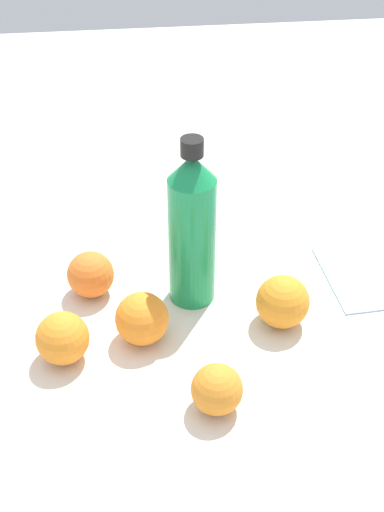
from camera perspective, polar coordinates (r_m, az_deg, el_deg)
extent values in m
plane|color=silver|center=(1.16, -2.47, -2.13)|extent=(2.40, 2.40, 0.00)
cylinder|color=#198C4C|center=(1.07, 0.00, 1.22)|extent=(0.07, 0.07, 0.22)
cone|color=#198C4C|center=(1.00, 0.00, 7.18)|extent=(0.07, 0.07, 0.04)
cylinder|color=black|center=(0.98, 0.00, 8.86)|extent=(0.03, 0.03, 0.03)
sphere|color=orange|center=(1.07, 7.39, -3.71)|extent=(0.08, 0.08, 0.08)
sphere|color=orange|center=(1.04, -4.10, -5.12)|extent=(0.08, 0.08, 0.08)
sphere|color=orange|center=(1.13, -8.27, -1.50)|extent=(0.08, 0.08, 0.08)
sphere|color=orange|center=(0.95, 2.04, -10.81)|extent=(0.07, 0.07, 0.07)
sphere|color=orange|center=(1.03, -10.51, -6.61)|extent=(0.08, 0.08, 0.08)
cube|color=#99BFD8|center=(1.21, 13.68, -1.51)|extent=(0.18, 0.13, 0.01)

